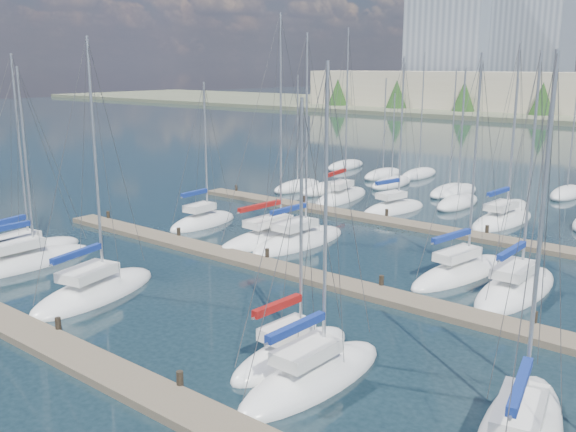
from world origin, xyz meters
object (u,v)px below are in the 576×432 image
Objects in this scene: sailboat_c at (95,292)px; sailboat_l at (516,289)px; sailboat_j at (299,240)px; sailboat_a at (20,256)px; sailboat_k at (460,272)px; sailboat_h at (203,222)px; sailboat_p at (502,220)px; sailboat_i at (273,236)px; sailboat_n at (341,197)px; sailboat_b at (23,263)px; sailboat_o at (394,208)px; sailboat_e at (313,377)px; sailboat_d at (292,354)px.

sailboat_l is at bearing 28.13° from sailboat_c.
sailboat_l is at bearing 0.28° from sailboat_j.
sailboat_a is at bearing -128.04° from sailboat_j.
sailboat_k is 1.16× the size of sailboat_h.
sailboat_i reaches higher than sailboat_p.
sailboat_j reaches higher than sailboat_a.
sailboat_a is at bearing -138.45° from sailboat_k.
sailboat_k is 0.95× the size of sailboat_c.
sailboat_p is at bearing 37.29° from sailboat_h.
sailboat_p is at bearing 57.94° from sailboat_c.
sailboat_n is 15.08m from sailboat_j.
sailboat_n is (3.53, 28.08, 0.02)m from sailboat_b.
sailboat_b is 17.23m from sailboat_j.
sailboat_h is at bearing -113.19° from sailboat_o.
sailboat_e is at bearing -78.46° from sailboat_p.
sailboat_e is (12.41, -27.37, -0.01)m from sailboat_o.
sailboat_e is at bearing -48.89° from sailboat_j.
sailboat_j is at bearing -0.40° from sailboat_h.
sailboat_n is 1.12× the size of sailboat_c.
sailboat_i is (4.08, -14.14, -0.01)m from sailboat_n.
sailboat_a is at bearing -121.22° from sailboat_p.
sailboat_b is 0.79× the size of sailboat_i.
sailboat_d is 0.86× the size of sailboat_k.
sailboat_c is at bearing -90.43° from sailboat_n.
sailboat_a is 34.14m from sailboat_p.
sailboat_e reaches higher than sailboat_d.
sailboat_l is at bearing -2.96° from sailboat_h.
sailboat_j is at bearing 131.60° from sailboat_e.
sailboat_o reaches higher than sailboat_d.
sailboat_j is at bearing -116.52° from sailboat_p.
sailboat_n is (5.11, 27.46, 0.02)m from sailboat_a.
sailboat_b is 13.84m from sailboat_h.
sailboat_a is 0.91× the size of sailboat_j.
sailboat_h is at bearing 148.28° from sailboat_d.
sailboat_i is (9.19, 13.32, 0.01)m from sailboat_a.
sailboat_p is 0.91× the size of sailboat_n.
sailboat_c reaches higher than sailboat_k.
sailboat_d is at bearing -43.56° from sailboat_i.
sailboat_k is at bearing -36.06° from sailboat_o.
sailboat_j is at bearing -79.01° from sailboat_o.
sailboat_l is 14.75m from sailboat_e.
sailboat_i reaches higher than sailboat_k.
sailboat_j reaches higher than sailboat_c.
sailboat_a is 26.56m from sailboat_k.
sailboat_o is 0.95× the size of sailboat_c.
sailboat_c is at bearing -173.80° from sailboat_d.
sailboat_b is at bearing -122.65° from sailboat_j.
sailboat_o is 0.83× the size of sailboat_i.
sailboat_k is 20.07m from sailboat_c.
sailboat_b is 0.94× the size of sailboat_l.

